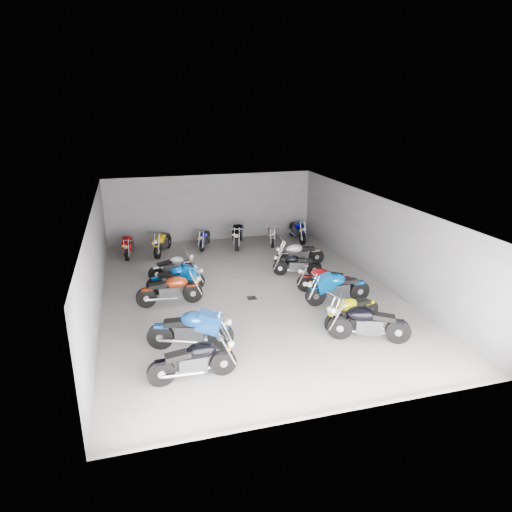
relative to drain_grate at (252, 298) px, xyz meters
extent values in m
plane|color=#989691|center=(0.00, 0.50, -0.01)|extent=(14.00, 14.00, 0.00)
cube|color=gray|center=(0.00, 7.50, 1.59)|extent=(10.00, 0.10, 3.20)
cube|color=gray|center=(-5.00, 0.50, 1.59)|extent=(0.10, 14.00, 3.20)
cube|color=gray|center=(5.00, 0.50, 1.59)|extent=(0.10, 14.00, 3.20)
cube|color=black|center=(0.00, 0.50, 3.21)|extent=(10.00, 14.00, 0.04)
cube|color=black|center=(0.00, 0.00, 0.00)|extent=(0.32, 0.32, 0.01)
cylinder|color=black|center=(-1.91, -4.33, 0.33)|extent=(0.68, 0.16, 0.67)
cylinder|color=black|center=(-3.43, -4.39, 0.33)|extent=(0.68, 0.18, 0.67)
cube|color=#2D2D30|center=(-2.67, -4.36, 0.43)|extent=(0.69, 0.34, 0.42)
ellipsoid|color=black|center=(-2.44, -4.35, 0.77)|extent=(0.73, 0.45, 0.38)
cube|color=black|center=(-3.00, -4.37, 0.73)|extent=(0.65, 0.32, 0.19)
cylinder|color=black|center=(-1.71, -3.06, 0.36)|extent=(0.74, 0.34, 0.73)
cylinder|color=black|center=(-3.30, -2.62, 0.36)|extent=(0.75, 0.36, 0.73)
cube|color=#2D2D30|center=(-2.51, -2.84, 0.47)|extent=(0.81, 0.53, 0.46)
ellipsoid|color=#12449A|center=(-2.27, -2.91, 0.84)|extent=(0.87, 0.65, 0.41)
cube|color=black|center=(-2.86, -2.74, 0.79)|extent=(0.75, 0.49, 0.21)
cylinder|color=black|center=(-2.01, 0.21, 0.33)|extent=(0.68, 0.14, 0.68)
cylinder|color=black|center=(-3.55, 0.23, 0.33)|extent=(0.68, 0.16, 0.68)
cube|color=#2D2D30|center=(-2.78, 0.22, 0.44)|extent=(0.69, 0.32, 0.42)
ellipsoid|color=maroon|center=(-2.54, 0.22, 0.78)|extent=(0.72, 0.43, 0.38)
cube|color=black|center=(-3.12, 0.22, 0.74)|extent=(0.65, 0.30, 0.19)
cylinder|color=black|center=(-1.74, 1.31, 0.31)|extent=(0.64, 0.16, 0.64)
cylinder|color=black|center=(-3.18, 1.24, 0.31)|extent=(0.65, 0.18, 0.64)
cube|color=#2D2D30|center=(-2.46, 1.27, 0.41)|extent=(0.66, 0.33, 0.40)
ellipsoid|color=#004499|center=(-2.24, 1.28, 0.73)|extent=(0.70, 0.43, 0.36)
cube|color=black|center=(-2.78, 1.26, 0.69)|extent=(0.62, 0.31, 0.18)
cylinder|color=black|center=(-1.82, 2.93, 0.28)|extent=(0.59, 0.28, 0.58)
cylinder|color=black|center=(-3.08, 2.55, 0.28)|extent=(0.60, 0.30, 0.58)
cube|color=#2D2D30|center=(-2.45, 2.74, 0.38)|extent=(0.64, 0.43, 0.36)
ellipsoid|color=#B7B6BE|center=(-2.26, 2.80, 0.67)|extent=(0.70, 0.53, 0.33)
cube|color=black|center=(-2.73, 2.65, 0.63)|extent=(0.60, 0.41, 0.17)
cylinder|color=black|center=(1.68, -3.45, 0.35)|extent=(0.70, 0.42, 0.71)
cylinder|color=black|center=(3.14, -4.11, 0.35)|extent=(0.71, 0.44, 0.71)
cube|color=#2D2D30|center=(2.41, -3.78, 0.46)|extent=(0.79, 0.60, 0.44)
ellipsoid|color=black|center=(2.18, -3.68, 0.81)|extent=(0.87, 0.71, 0.40)
cube|color=black|center=(2.73, -3.92, 0.77)|extent=(0.74, 0.56, 0.20)
cylinder|color=black|center=(1.69, -3.02, 0.32)|extent=(0.65, 0.31, 0.64)
cylinder|color=black|center=(3.09, -2.59, 0.32)|extent=(0.66, 0.33, 0.64)
cube|color=#2D2D30|center=(2.39, -2.81, 0.42)|extent=(0.71, 0.48, 0.40)
ellipsoid|color=#F3F003|center=(2.18, -2.87, 0.74)|extent=(0.77, 0.59, 0.36)
cube|color=black|center=(2.70, -2.71, 0.70)|extent=(0.67, 0.45, 0.18)
cylinder|color=black|center=(1.88, -1.16, 0.35)|extent=(0.71, 0.15, 0.71)
cylinder|color=black|center=(3.48, -1.17, 0.35)|extent=(0.71, 0.17, 0.71)
cube|color=#2D2D30|center=(2.68, -1.17, 0.46)|extent=(0.72, 0.34, 0.44)
ellipsoid|color=#014692|center=(2.44, -1.16, 0.81)|extent=(0.75, 0.45, 0.40)
cube|color=black|center=(3.04, -1.17, 0.77)|extent=(0.67, 0.31, 0.20)
cylinder|color=black|center=(2.00, 0.06, 0.31)|extent=(0.62, 0.36, 0.62)
cylinder|color=black|center=(3.31, -0.49, 0.31)|extent=(0.63, 0.38, 0.62)
cube|color=#2D2D30|center=(2.66, -0.22, 0.40)|extent=(0.70, 0.51, 0.39)
ellipsoid|color=#9B090D|center=(2.46, -0.13, 0.72)|extent=(0.76, 0.62, 0.35)
cube|color=black|center=(2.94, -0.34, 0.68)|extent=(0.65, 0.48, 0.18)
cylinder|color=black|center=(1.66, 1.86, 0.29)|extent=(0.59, 0.32, 0.59)
cylinder|color=black|center=(2.92, 1.40, 0.29)|extent=(0.60, 0.34, 0.59)
cube|color=#2D2D30|center=(2.29, 1.63, 0.38)|extent=(0.66, 0.47, 0.37)
ellipsoid|color=black|center=(2.10, 1.70, 0.68)|extent=(0.72, 0.56, 0.33)
cube|color=black|center=(2.57, 1.53, 0.64)|extent=(0.62, 0.44, 0.17)
cylinder|color=black|center=(2.03, 2.70, 0.32)|extent=(0.66, 0.14, 0.66)
cylinder|color=black|center=(3.52, 2.68, 0.32)|extent=(0.66, 0.16, 0.66)
cube|color=#2D2D30|center=(2.78, 2.69, 0.43)|extent=(0.67, 0.32, 0.41)
ellipsoid|color=#B2B2B7|center=(2.55, 2.69, 0.76)|extent=(0.71, 0.42, 0.37)
cube|color=black|center=(3.11, 2.69, 0.71)|extent=(0.63, 0.30, 0.19)
cylinder|color=black|center=(-4.10, 5.26, 0.30)|extent=(0.21, 0.63, 0.62)
cylinder|color=black|center=(-3.90, 6.65, 0.30)|extent=(0.23, 0.63, 0.62)
cube|color=#2D2D30|center=(-4.00, 5.96, 0.40)|extent=(0.38, 0.66, 0.39)
ellipsoid|color=maroon|center=(-4.03, 5.75, 0.71)|extent=(0.48, 0.71, 0.35)
cube|color=black|center=(-3.96, 6.26, 0.67)|extent=(0.35, 0.62, 0.18)
cylinder|color=black|center=(-2.82, 5.18, 0.33)|extent=(0.37, 0.67, 0.67)
cylinder|color=black|center=(-2.26, 6.59, 0.33)|extent=(0.39, 0.68, 0.67)
cube|color=#2D2D30|center=(-2.54, 5.88, 0.43)|extent=(0.54, 0.75, 0.42)
ellipsoid|color=gold|center=(-2.63, 5.67, 0.77)|extent=(0.65, 0.82, 0.38)
cube|color=black|center=(-2.42, 6.19, 0.73)|extent=(0.51, 0.70, 0.19)
cylinder|color=black|center=(-0.81, 5.69, 0.28)|extent=(0.32, 0.57, 0.57)
cylinder|color=black|center=(-0.33, 6.89, 0.28)|extent=(0.34, 0.58, 0.57)
cube|color=#2D2D30|center=(-0.57, 6.29, 0.37)|extent=(0.46, 0.64, 0.36)
ellipsoid|color=navy|center=(-0.64, 6.11, 0.65)|extent=(0.56, 0.69, 0.32)
cube|color=black|center=(-0.47, 6.55, 0.62)|extent=(0.43, 0.60, 0.16)
cylinder|color=black|center=(0.75, 5.31, 0.35)|extent=(0.38, 0.72, 0.71)
cylinder|color=black|center=(1.30, 6.83, 0.35)|extent=(0.40, 0.73, 0.71)
cube|color=#2D2D30|center=(1.02, 6.07, 0.46)|extent=(0.56, 0.80, 0.45)
ellipsoid|color=black|center=(0.94, 5.84, 0.82)|extent=(0.68, 0.86, 0.40)
cube|color=black|center=(1.15, 6.41, 0.77)|extent=(0.53, 0.74, 0.20)
cylinder|color=black|center=(2.45, 5.32, 0.28)|extent=(0.24, 0.59, 0.58)
cylinder|color=black|center=(2.74, 6.59, 0.28)|extent=(0.26, 0.59, 0.58)
cube|color=#2D2D30|center=(2.59, 5.96, 0.37)|extent=(0.39, 0.63, 0.36)
ellipsoid|color=#A8A8AE|center=(2.55, 5.76, 0.66)|extent=(0.49, 0.68, 0.33)
cube|color=black|center=(2.65, 6.24, 0.63)|extent=(0.37, 0.59, 0.16)
cylinder|color=black|center=(3.96, 5.41, 0.33)|extent=(0.17, 0.68, 0.67)
cylinder|color=black|center=(4.04, 6.93, 0.33)|extent=(0.19, 0.68, 0.67)
cube|color=#2D2D30|center=(4.00, 6.17, 0.43)|extent=(0.35, 0.70, 0.42)
ellipsoid|color=#04037B|center=(3.99, 5.94, 0.77)|extent=(0.45, 0.73, 0.38)
cube|color=black|center=(4.02, 6.50, 0.73)|extent=(0.32, 0.65, 0.19)
camera|label=1|loc=(-3.79, -14.03, 6.42)|focal=32.00mm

